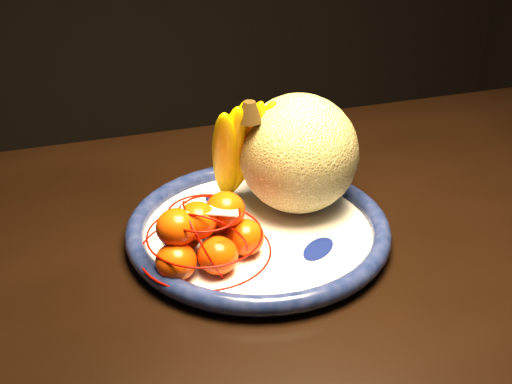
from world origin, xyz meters
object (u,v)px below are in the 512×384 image
object	(u,v)px
dining_table	(268,313)
banana_bunch	(237,147)
cantaloupe	(299,154)
fruit_bowl	(258,229)
mandarin_bag	(205,235)

from	to	relation	value
dining_table	banana_bunch	bearing A→B (deg)	90.50
dining_table	banana_bunch	xyz separation A→B (m)	(-0.00, 0.14, 0.20)
dining_table	cantaloupe	bearing A→B (deg)	53.00
fruit_bowl	banana_bunch	bearing A→B (deg)	96.24
cantaloupe	banana_bunch	world-z (taller)	banana_bunch
dining_table	banana_bunch	distance (m)	0.24
dining_table	cantaloupe	distance (m)	0.23
fruit_bowl	cantaloupe	distance (m)	0.12
mandarin_bag	dining_table	bearing A→B (deg)	-13.14
banana_bunch	mandarin_bag	size ratio (longest dim) A/B	0.99
dining_table	fruit_bowl	bearing A→B (deg)	84.12
dining_table	fruit_bowl	world-z (taller)	fruit_bowl
fruit_bowl	cantaloupe	bearing A→B (deg)	30.98
cantaloupe	banana_bunch	xyz separation A→B (m)	(-0.08, 0.03, 0.01)
fruit_bowl	cantaloupe	world-z (taller)	cantaloupe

